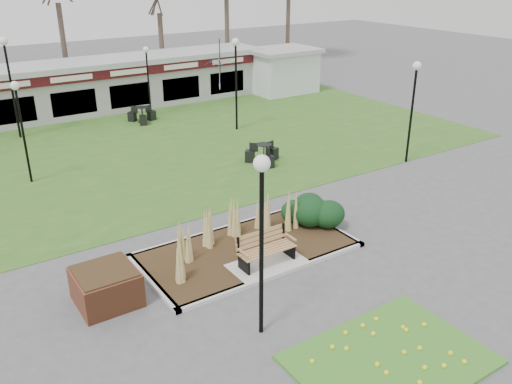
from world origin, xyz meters
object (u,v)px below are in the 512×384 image
lamp_post_far_left (8,65)px  lamp_post_near_right (414,90)px  brick_planter (106,286)px  food_pavilion (65,89)px  bistro_set_d (264,156)px  lamp_post_near_left (262,208)px  bistro_set_b (142,117)px  patio_umbrella (220,74)px  service_hut (282,70)px  lamp_post_mid_right (236,64)px  lamp_post_mid_left (19,110)px  park_bench (265,248)px  lamp_post_far_right (147,66)px

lamp_post_far_left → lamp_post_near_right: bearing=-44.4°
brick_planter → lamp_post_near_right: 15.00m
food_pavilion → bistro_set_d: 13.55m
lamp_post_near_left → lamp_post_far_left: bearing=94.3°
bistro_set_b → patio_umbrella: bearing=16.6°
lamp_post_near_right → bistro_set_b: (-7.14, 12.21, -2.86)m
food_pavilion → lamp_post_near_left: (-1.78, -22.15, 1.76)m
service_hut → lamp_post_mid_right: lamp_post_mid_right is taller
brick_planter → service_hut: size_ratio=0.34×
lamp_post_near_left → lamp_post_mid_left: lamp_post_near_left is taller
lamp_post_near_right → bistro_set_d: (-5.25, 3.31, -2.86)m
lamp_post_mid_right → lamp_post_near_right: bearing=-66.4°
park_bench → service_hut: 22.32m
lamp_post_near_right → lamp_post_near_left: bearing=-152.3°
food_pavilion → lamp_post_near_right: 18.91m
food_pavilion → lamp_post_near_left: size_ratio=5.54×
lamp_post_near_left → food_pavilion: bearing=85.4°
lamp_post_far_left → bistro_set_b: (6.12, -0.76, -3.25)m
service_hut → lamp_post_mid_left: size_ratio=1.10×
lamp_post_far_left → lamp_post_far_right: bearing=0.0°
lamp_post_far_left → patio_umbrella: lamp_post_far_left is taller
lamp_post_near_left → service_hut: bearing=52.9°
bistro_set_b → lamp_post_far_left: bearing=172.9°
food_pavilion → service_hut: size_ratio=5.59×
bistro_set_b → brick_planter: bearing=-115.6°
lamp_post_far_right → patio_umbrella: bearing=11.1°
bistro_set_b → lamp_post_near_left: bearing=-104.3°
service_hut → bistro_set_d: 13.82m
food_pavilion → service_hut: food_pavilion is taller
food_pavilion → lamp_post_mid_left: (-4.13, -9.35, 1.45)m
lamp_post_near_left → bistro_set_b: bearing=75.7°
food_pavilion → lamp_post_near_right: (10.04, -15.93, 1.68)m
patio_umbrella → lamp_post_far_left: bearing=-175.3°
lamp_post_mid_left → park_bench: bearing=-68.3°
food_pavilion → lamp_post_far_left: bearing=-137.4°
service_hut → lamp_post_mid_right: bearing=-140.8°
lamp_post_near_right → patio_umbrella: lamp_post_near_right is taller
bistro_set_d → lamp_post_mid_right: bearing=71.4°
lamp_post_far_right → bistro_set_b: (-0.82, -0.76, -2.51)m
brick_planter → bistro_set_b: 16.90m
lamp_post_mid_left → bistro_set_b: bearing=38.7°
lamp_post_near_right → lamp_post_far_left: size_ratio=0.89×
brick_planter → service_hut: service_hut is taller
lamp_post_near_right → lamp_post_mid_right: (-3.60, 8.22, 0.21)m
lamp_post_far_right → lamp_post_mid_left: bearing=-140.9°
lamp_post_near_left → brick_planter: bearing=129.4°
food_pavilion → lamp_post_mid_right: (6.44, -7.71, 1.89)m
brick_planter → lamp_post_mid_left: (0.27, 9.61, 2.45)m
service_hut → lamp_post_mid_left: bearing=-157.3°
lamp_post_near_left → lamp_post_mid_right: 16.62m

